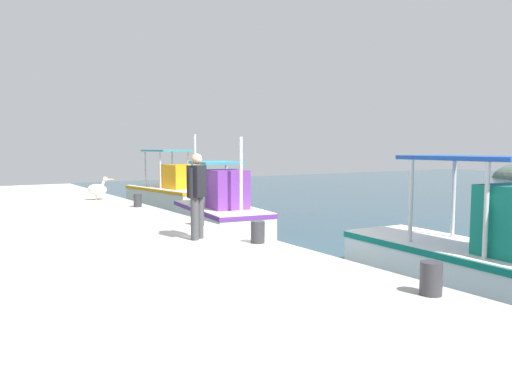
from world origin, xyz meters
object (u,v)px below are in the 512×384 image
(fishing_boat_nearest, at_px, (173,192))
(mooring_bollard_second, at_px, (199,214))
(pelican, at_px, (97,189))
(fishing_boat_second, at_px, (221,211))
(mooring_bollard_nearest, at_px, (138,200))
(fisherman_standing, at_px, (197,192))
(mooring_bollard_third, at_px, (258,232))
(mooring_bollard_fourth, at_px, (431,278))
(fishing_boat_third, at_px, (499,260))

(fishing_boat_nearest, relative_size, mooring_bollard_second, 9.89)
(fishing_boat_nearest, relative_size, pelican, 5.54)
(fishing_boat_second, bearing_deg, mooring_bollard_nearest, -116.96)
(fishing_boat_nearest, xyz_separation_m, fisherman_standing, (11.40, -4.34, 1.08))
(fisherman_standing, bearing_deg, mooring_bollard_nearest, 172.18)
(pelican, bearing_deg, mooring_bollard_nearest, 10.44)
(fishing_boat_second, height_order, mooring_bollard_nearest, fishing_boat_second)
(fishing_boat_nearest, bearing_deg, mooring_bollard_third, -15.90)
(fishing_boat_second, distance_m, mooring_bollard_second, 3.94)
(mooring_bollard_nearest, bearing_deg, mooring_bollard_third, 0.00)
(pelican, relative_size, mooring_bollard_third, 2.25)
(pelican, height_order, fisherman_standing, fisherman_standing)
(fishing_boat_second, bearing_deg, pelican, -144.26)
(fishing_boat_second, relative_size, fisherman_standing, 2.77)
(fishing_boat_nearest, distance_m, mooring_bollard_fourth, 16.75)
(mooring_bollard_second, distance_m, mooring_bollard_fourth, 6.52)
(pelican, relative_size, mooring_bollard_fourth, 2.31)
(pelican, bearing_deg, fishing_boat_second, 35.74)
(mooring_bollard_second, bearing_deg, fishing_boat_third, 30.10)
(fishing_boat_second, bearing_deg, fishing_boat_nearest, 169.73)
(fishing_boat_third, distance_m, mooring_bollard_third, 4.38)
(mooring_bollard_second, xyz_separation_m, mooring_bollard_third, (2.54, 0.00, -0.06))
(fisherman_standing, distance_m, mooring_bollard_fourth, 5.09)
(mooring_bollard_nearest, bearing_deg, fishing_boat_third, 17.98)
(fishing_boat_nearest, xyz_separation_m, pelican, (2.76, -4.03, 0.54))
(fishing_boat_nearest, relative_size, mooring_bollard_nearest, 13.07)
(mooring_bollard_nearest, distance_m, mooring_bollard_second, 4.34)
(pelican, distance_m, fisherman_standing, 8.66)
(pelican, bearing_deg, fishing_boat_third, 16.38)
(fisherman_standing, height_order, mooring_bollard_third, fisherman_standing)
(fishing_boat_nearest, distance_m, mooring_bollard_nearest, 6.55)
(fisherman_standing, height_order, mooring_bollard_fourth, fisherman_standing)
(pelican, distance_m, mooring_bollard_second, 7.10)
(fishing_boat_nearest, relative_size, fisherman_standing, 3.10)
(fishing_boat_third, height_order, mooring_bollard_second, fishing_boat_third)
(fisherman_standing, xyz_separation_m, mooring_bollard_fourth, (4.97, 0.81, -0.74))
(fishing_boat_third, bearing_deg, mooring_bollard_fourth, -72.55)
(fishing_boat_second, bearing_deg, mooring_bollard_fourth, -13.45)
(fishing_boat_second, xyz_separation_m, pelican, (-3.92, -2.82, 0.56))
(fishing_boat_third, distance_m, mooring_bollard_nearest, 10.37)
(fishing_boat_second, distance_m, pelican, 4.86)
(pelican, bearing_deg, mooring_bollard_third, 3.01)
(fishing_boat_nearest, distance_m, mooring_bollard_second, 10.46)
(fishing_boat_second, relative_size, mooring_bollard_nearest, 11.68)
(pelican, height_order, mooring_bollard_fourth, pelican)
(fishing_boat_third, height_order, mooring_bollard_fourth, fishing_boat_third)
(fishing_boat_nearest, distance_m, fishing_boat_second, 6.79)
(fisherman_standing, relative_size, mooring_bollard_nearest, 4.21)
(fishing_boat_third, distance_m, mooring_bollard_second, 6.39)
(mooring_bollard_second, bearing_deg, mooring_bollard_nearest, -180.00)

